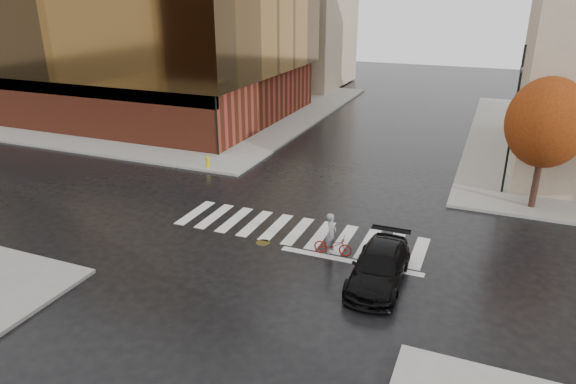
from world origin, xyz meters
name	(u,v)px	position (x,y,z in m)	size (l,w,h in m)	color
ground	(294,236)	(0.00, 0.00, 0.00)	(120.00, 120.00, 0.00)	black
sidewalk_nw	(171,106)	(-21.00, 21.00, 0.07)	(30.00, 30.00, 0.15)	gray
crosswalk	(298,231)	(0.00, 0.50, 0.01)	(12.00, 3.00, 0.01)	silver
office_glass	(132,16)	(-22.00, 17.99, 8.28)	(27.00, 19.00, 16.00)	maroon
tree_ne_a	(547,123)	(10.00, 7.40, 4.46)	(3.80, 3.80, 6.50)	black
sedan	(379,267)	(4.44, -2.47, 0.68)	(1.89, 4.65, 1.35)	black
cyclist	(332,241)	(2.12, -1.00, 0.63)	(1.66, 0.67, 1.85)	#9D150E
traffic_light_nw	(215,86)	(-9.00, 9.00, 4.71)	(0.21, 0.18, 7.88)	black
traffic_light_ne	(515,111)	(8.57, 9.00, 4.59)	(0.16, 0.20, 7.72)	black
fire_hydrant	(208,161)	(-8.32, 6.50, 0.54)	(0.25, 0.25, 0.71)	#C0AE0B
manhole	(263,243)	(-1.00, -1.17, 0.01)	(0.63, 0.63, 0.01)	#51461D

